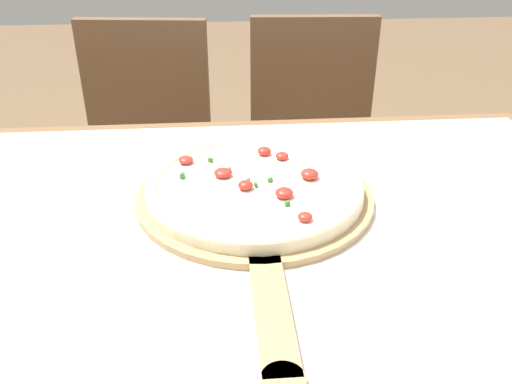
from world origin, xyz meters
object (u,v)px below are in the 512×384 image
at_px(pizza, 255,186).
at_px(chair_left, 146,151).
at_px(pizza_peel, 256,202).
at_px(chair_right, 312,146).

height_order(pizza, chair_left, chair_left).
xyz_separation_m(pizza_peel, chair_right, (0.23, 0.74, -0.24)).
bearing_deg(chair_left, chair_right, 6.10).
relative_size(pizza, chair_left, 0.41).
xyz_separation_m(chair_left, chair_right, (0.51, 0.00, 0.00)).
relative_size(chair_left, chair_right, 1.00).
xyz_separation_m(pizza_peel, pizza, (0.00, 0.02, 0.02)).
bearing_deg(chair_left, pizza_peel, -63.39).
height_order(chair_left, chair_right, same).
bearing_deg(pizza_peel, chair_left, 110.55).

